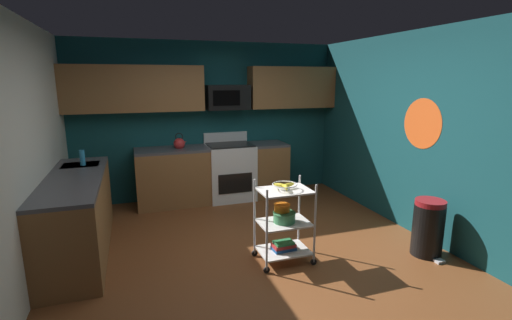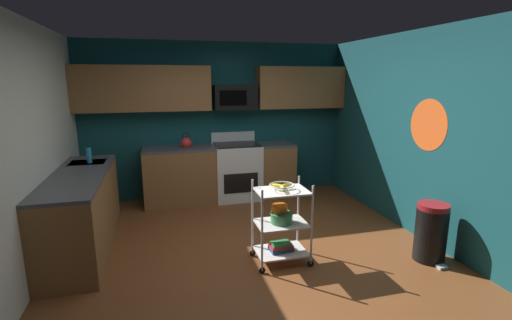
% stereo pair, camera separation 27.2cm
% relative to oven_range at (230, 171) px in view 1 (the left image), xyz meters
% --- Properties ---
extents(floor, '(4.40, 4.80, 0.04)m').
position_rel_oven_range_xyz_m(floor, '(-0.27, -2.10, -0.50)').
color(floor, brown).
rests_on(floor, ground).
extents(wall_back, '(4.52, 0.06, 2.60)m').
position_rel_oven_range_xyz_m(wall_back, '(-0.27, 0.33, 0.82)').
color(wall_back, '#14474C').
rests_on(wall_back, ground).
extents(wall_left, '(0.06, 4.80, 2.60)m').
position_rel_oven_range_xyz_m(wall_left, '(-2.50, -2.10, 0.82)').
color(wall_left, silver).
rests_on(wall_left, ground).
extents(wall_right, '(0.06, 4.80, 2.60)m').
position_rel_oven_range_xyz_m(wall_right, '(1.96, -2.10, 0.82)').
color(wall_right, '#14474C').
rests_on(wall_right, ground).
extents(wall_flower_decal, '(0.00, 0.63, 0.63)m').
position_rel_oven_range_xyz_m(wall_flower_decal, '(1.92, -2.16, 0.97)').
color(wall_flower_decal, '#E5591E').
extents(counter_run, '(3.44, 2.74, 0.92)m').
position_rel_oven_range_xyz_m(counter_run, '(-1.16, -0.64, -0.01)').
color(counter_run, brown).
rests_on(counter_run, ground).
extents(oven_range, '(0.76, 0.65, 1.10)m').
position_rel_oven_range_xyz_m(oven_range, '(0.00, 0.00, 0.00)').
color(oven_range, white).
rests_on(oven_range, ground).
extents(upper_cabinets, '(4.40, 0.33, 0.70)m').
position_rel_oven_range_xyz_m(upper_cabinets, '(-0.34, 0.13, 1.37)').
color(upper_cabinets, brown).
extents(microwave, '(0.70, 0.39, 0.40)m').
position_rel_oven_range_xyz_m(microwave, '(-0.00, 0.10, 1.22)').
color(microwave, black).
extents(rolling_cart, '(0.62, 0.42, 0.91)m').
position_rel_oven_range_xyz_m(rolling_cart, '(0.00, -2.33, -0.02)').
color(rolling_cart, silver).
rests_on(rolling_cart, ground).
extents(fruit_bowl, '(0.27, 0.27, 0.07)m').
position_rel_oven_range_xyz_m(fruit_bowl, '(0.00, -2.33, 0.40)').
color(fruit_bowl, silver).
rests_on(fruit_bowl, rolling_cart).
extents(mixing_bowl_large, '(0.25, 0.25, 0.11)m').
position_rel_oven_range_xyz_m(mixing_bowl_large, '(0.00, -2.33, 0.04)').
color(mixing_bowl_large, '#387F4C').
rests_on(mixing_bowl_large, rolling_cart).
extents(mixing_bowl_small, '(0.18, 0.18, 0.08)m').
position_rel_oven_range_xyz_m(mixing_bowl_small, '(-0.01, -2.30, 0.14)').
color(mixing_bowl_small, orange).
rests_on(mixing_bowl_small, rolling_cart).
extents(book_stack, '(0.26, 0.18, 0.10)m').
position_rel_oven_range_xyz_m(book_stack, '(0.00, -2.33, -0.30)').
color(book_stack, '#1E4C8C').
rests_on(book_stack, rolling_cart).
extents(kettle, '(0.21, 0.18, 0.26)m').
position_rel_oven_range_xyz_m(kettle, '(-0.82, -0.00, 0.52)').
color(kettle, red).
rests_on(kettle, counter_run).
extents(dish_soap_bottle, '(0.06, 0.06, 0.20)m').
position_rel_oven_range_xyz_m(dish_soap_bottle, '(-2.14, -0.81, 0.54)').
color(dish_soap_bottle, '#2D8CBF').
rests_on(dish_soap_bottle, counter_run).
extents(trash_can, '(0.34, 0.42, 0.66)m').
position_rel_oven_range_xyz_m(trash_can, '(1.63, -2.72, -0.15)').
color(trash_can, black).
rests_on(trash_can, ground).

